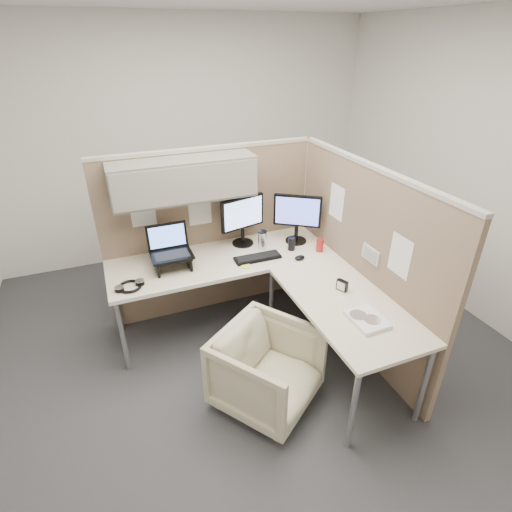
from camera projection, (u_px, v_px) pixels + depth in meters
name	position (u px, v px, depth m)	size (l,w,h in m)	color
ground	(256.00, 355.00, 3.50)	(4.50, 4.50, 0.00)	#313136
partition_back	(199.00, 209.00, 3.57)	(2.00, 0.36, 1.63)	#876D58
partition_right	(358.00, 259.00, 3.35)	(0.07, 2.03, 1.63)	#876D58
desk	(264.00, 279.00, 3.31)	(2.00, 1.98, 0.73)	beige
office_chair	(267.00, 366.00, 2.92)	(0.66, 0.62, 0.68)	#BEB297
monitor_left	(243.00, 217.00, 3.65)	(0.44, 0.20, 0.47)	black
monitor_right	(297.00, 215.00, 3.70)	(0.38, 0.28, 0.47)	black
laptop_station	(171.00, 253.00, 3.34)	(0.34, 0.29, 0.36)	black
keyboard	(258.00, 258.00, 3.52)	(0.41, 0.14, 0.02)	black
mouse	(300.00, 258.00, 3.51)	(0.10, 0.06, 0.04)	black
travel_mug	(262.00, 240.00, 3.66)	(0.08, 0.08, 0.18)	silver
soda_can_green	(320.00, 245.00, 3.63)	(0.07, 0.07, 0.12)	#B21E1E
soda_can_silver	(292.00, 244.00, 3.66)	(0.07, 0.07, 0.12)	black
sticky_note_b	(246.00, 266.00, 3.41)	(0.08, 0.08, 0.01)	yellow
sticky_note_c	(183.00, 260.00, 3.51)	(0.08, 0.08, 0.01)	yellow
headphones	(130.00, 286.00, 3.12)	(0.23, 0.22, 0.03)	black
paper_stack	(367.00, 319.00, 2.75)	(0.22, 0.28, 0.03)	white
desk_clock	(342.00, 285.00, 3.07)	(0.07, 0.09, 0.09)	black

